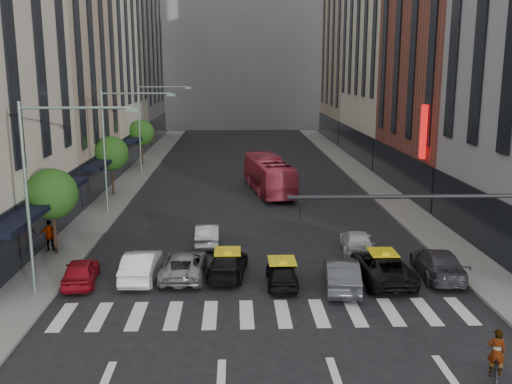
{
  "coord_description": "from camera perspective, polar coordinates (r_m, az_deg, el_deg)",
  "views": [
    {
      "loc": [
        -1.49,
        -21.83,
        10.49
      ],
      "look_at": [
        -0.32,
        8.45,
        4.0
      ],
      "focal_mm": 40.0,
      "sensor_mm": 36.0,
      "label": 1
    }
  ],
  "objects": [
    {
      "name": "building_left_c",
      "position": [
        69.99,
        -15.78,
        17.81
      ],
      "size": [
        8.0,
        20.0,
        36.0
      ],
      "primitive_type": "cube",
      "color": "beige",
      "rests_on": "ground"
    },
    {
      "name": "liberty_sign",
      "position": [
        44.37,
        16.4,
        5.79
      ],
      "size": [
        0.3,
        0.7,
        4.0
      ],
      "color": "red",
      "rests_on": "ground"
    },
    {
      "name": "car_red",
      "position": [
        30.03,
        -17.12,
        -7.59
      ],
      "size": [
        1.95,
        3.99,
        1.31
      ],
      "primitive_type": "imported",
      "rotation": [
        0.0,
        0.0,
        3.25
      ],
      "color": "maroon",
      "rests_on": "ground"
    },
    {
      "name": "car_row2_right",
      "position": [
        34.15,
        10.05,
        -4.89
      ],
      "size": [
        2.21,
        4.48,
        1.25
      ],
      "primitive_type": "imported",
      "rotation": [
        0.0,
        0.0,
        3.03
      ],
      "color": "silver",
      "rests_on": "ground"
    },
    {
      "name": "taxi_left",
      "position": [
        29.85,
        -2.85,
        -7.17
      ],
      "size": [
        2.34,
        4.7,
        1.31
      ],
      "primitive_type": "imported",
      "rotation": [
        0.0,
        0.0,
        3.03
      ],
      "color": "black",
      "rests_on": "ground"
    },
    {
      "name": "sidewalk_right",
      "position": [
        54.44,
        11.63,
        0.81
      ],
      "size": [
        3.0,
        96.0,
        0.15
      ],
      "primitive_type": "cube",
      "color": "slate",
      "rests_on": "ground"
    },
    {
      "name": "streetlamp_near",
      "position": [
        27.6,
        -20.25,
        1.77
      ],
      "size": [
        5.38,
        0.25,
        9.0
      ],
      "color": "gray",
      "rests_on": "sidewalk_left"
    },
    {
      "name": "sidewalk_left",
      "position": [
        53.81,
        -12.89,
        0.62
      ],
      "size": [
        3.0,
        96.0,
        0.15
      ],
      "primitive_type": "cube",
      "color": "slate",
      "rests_on": "ground"
    },
    {
      "name": "tree_mid",
      "position": [
        49.41,
        -14.27,
        3.76
      ],
      "size": [
        2.88,
        2.88,
        4.95
      ],
      "color": "black",
      "rests_on": "sidewalk_left"
    },
    {
      "name": "pedestrian_far",
      "position": [
        35.36,
        -19.9,
        -4.1
      ],
      "size": [
        1.15,
        0.67,
        1.85
      ],
      "primitive_type": "imported",
      "rotation": [
        0.0,
        0.0,
        3.35
      ],
      "color": "gray",
      "rests_on": "sidewalk_left"
    },
    {
      "name": "car_grey_curb",
      "position": [
        31.12,
        17.74,
        -6.8
      ],
      "size": [
        2.42,
        5.14,
        1.45
      ],
      "primitive_type": "imported",
      "rotation": [
        0.0,
        0.0,
        3.06
      ],
      "color": "#36383D",
      "rests_on": "ground"
    },
    {
      "name": "taxi_right",
      "position": [
        29.85,
        12.49,
        -7.29
      ],
      "size": [
        2.55,
        5.34,
        1.47
      ],
      "primitive_type": "imported",
      "rotation": [
        0.0,
        0.0,
        3.16
      ],
      "color": "black",
      "rests_on": "ground"
    },
    {
      "name": "car_silver",
      "position": [
        29.89,
        -7.24,
        -7.21
      ],
      "size": [
        2.31,
        4.82,
        1.33
      ],
      "primitive_type": "imported",
      "rotation": [
        0.0,
        0.0,
        3.12
      ],
      "color": "gray",
      "rests_on": "ground"
    },
    {
      "name": "bus",
      "position": [
        49.85,
        1.27,
        1.74
      ],
      "size": [
        4.11,
        11.34,
        3.09
      ],
      "primitive_type": "imported",
      "rotation": [
        0.0,
        0.0,
        3.28
      ],
      "color": "#D13D57",
      "rests_on": "ground"
    },
    {
      "name": "motorcycle",
      "position": [
        22.07,
        22.78,
        -15.88
      ],
      "size": [
        1.3,
        1.96,
        0.98
      ],
      "primitive_type": "imported",
      "rotation": [
        0.0,
        0.0,
        2.76
      ],
      "color": "black",
      "rests_on": "ground"
    },
    {
      "name": "streetlamp_mid",
      "position": [
        42.95,
        -13.76,
        5.61
      ],
      "size": [
        5.38,
        0.25,
        9.0
      ],
      "color": "gray",
      "rests_on": "sidewalk_left"
    },
    {
      "name": "car_row2_left",
      "position": [
        35.04,
        -4.89,
        -4.25
      ],
      "size": [
        1.49,
        4.05,
        1.32
      ],
      "primitive_type": "imported",
      "rotation": [
        0.0,
        0.0,
        3.16
      ],
      "color": "#A9AAAF",
      "rests_on": "ground"
    },
    {
      "name": "traffic_signal",
      "position": [
        23.55,
        20.86,
        -3.53
      ],
      "size": [
        10.1,
        0.2,
        6.0
      ],
      "color": "black",
      "rests_on": "ground"
    },
    {
      "name": "building_right_b",
      "position": [
        52.28,
        19.11,
        14.2
      ],
      "size": [
        8.0,
        18.0,
        26.0
      ],
      "primitive_type": "cube",
      "color": "brown",
      "rests_on": "ground"
    },
    {
      "name": "ground",
      "position": [
        24.27,
        1.56,
        -13.53
      ],
      "size": [
        160.0,
        160.0,
        0.0
      ],
      "primitive_type": "plane",
      "color": "black",
      "rests_on": "ground"
    },
    {
      "name": "rider",
      "position": [
        21.51,
        23.07,
        -12.77
      ],
      "size": [
        0.71,
        0.59,
        1.65
      ],
      "primitive_type": "imported",
      "rotation": [
        0.0,
        0.0,
        2.76
      ],
      "color": "gray",
      "rests_on": "motorcycle"
    },
    {
      "name": "building_right_d",
      "position": [
        88.85,
        10.11,
        14.17
      ],
      "size": [
        8.0,
        18.0,
        28.0
      ],
      "primitive_type": "cube",
      "color": "tan",
      "rests_on": "ground"
    },
    {
      "name": "tree_far",
      "position": [
        65.02,
        -11.39,
        5.81
      ],
      "size": [
        2.88,
        2.88,
        4.95
      ],
      "color": "black",
      "rests_on": "sidewalk_left"
    },
    {
      "name": "car_white_front",
      "position": [
        29.92,
        -11.38,
        -7.19
      ],
      "size": [
        1.68,
        4.51,
        1.47
      ],
      "primitive_type": "imported",
      "rotation": [
        0.0,
        0.0,
        3.11
      ],
      "color": "white",
      "rests_on": "ground"
    },
    {
      "name": "building_left_d",
      "position": [
        88.32,
        -12.75,
        14.73
      ],
      "size": [
        8.0,
        18.0,
        30.0
      ],
      "primitive_type": "cube",
      "color": "gray",
      "rests_on": "ground"
    },
    {
      "name": "streetlamp_far",
      "position": [
        58.64,
        -10.69,
        7.39
      ],
      "size": [
        5.38,
        0.25,
        9.0
      ],
      "color": "gray",
      "rests_on": "sidewalk_left"
    },
    {
      "name": "building_left_b",
      "position": [
        52.21,
        -20.03,
        13.04
      ],
      "size": [
        8.0,
        16.0,
        24.0
      ],
      "primitive_type": "cube",
      "color": "tan",
      "rests_on": "ground"
    },
    {
      "name": "building_far",
      "position": [
        107.11,
        -1.47,
        16.1
      ],
      "size": [
        30.0,
        10.0,
        36.0
      ],
      "primitive_type": "cube",
      "color": "gray",
      "rests_on": "ground"
    },
    {
      "name": "car_grey_mid",
      "position": [
        28.46,
        8.54,
        -8.08
      ],
      "size": [
        2.03,
        4.66,
        1.49
      ],
      "primitive_type": "imported",
      "rotation": [
        0.0,
        0.0,
        3.04
      ],
      "color": "#37383D",
      "rests_on": "ground"
    },
    {
      "name": "tree_near",
      "position": [
        34.15,
        -19.74,
        -0.18
      ],
      "size": [
        2.88,
        2.88,
        4.95
      ],
      "color": "black",
      "rests_on": "sidewalk_left"
    },
    {
      "name": "taxi_center",
      "position": [
        28.56,
        2.61,
        -8.11
      ],
      "size": [
        1.56,
        3.74,
        1.27
      ],
      "primitive_type": "imported",
      "rotation": [
        0.0,
        0.0,
        3.12
      ],
      "color": "black",
      "rests_on": "ground"
    }
  ]
}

